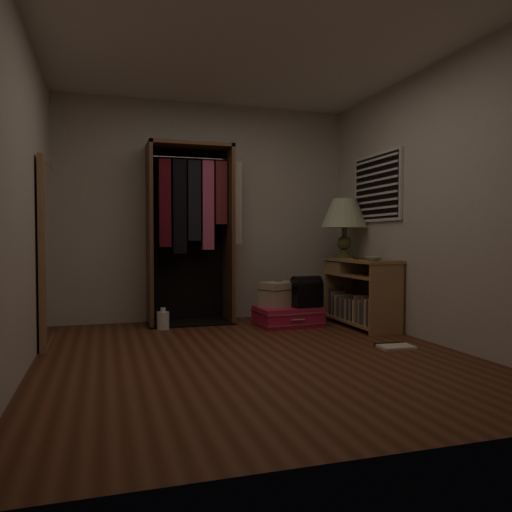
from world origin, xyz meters
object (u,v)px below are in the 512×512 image
open_wardrobe (194,218)px  table_lamp (344,215)px  console_bookshelf (359,291)px  white_jug (163,320)px  floor_mirror (47,253)px  train_case (279,294)px  pink_suitcase (288,316)px  black_bag (306,291)px

open_wardrobe → table_lamp: (1.74, -0.35, 0.05)m
console_bookshelf → white_jug: console_bookshelf is taller
white_jug → floor_mirror: bearing=-157.4°
open_wardrobe → floor_mirror: bearing=-152.9°
train_case → white_jug: bearing=149.6°
floor_mirror → pink_suitcase: (2.47, 0.26, -0.74)m
pink_suitcase → white_jug: white_jug is taller
floor_mirror → train_case: 2.46m
table_lamp → pink_suitcase: bearing=-168.5°
console_bookshelf → black_bag: size_ratio=3.21×
open_wardrobe → black_bag: bearing=-26.6°
console_bookshelf → open_wardrobe: bearing=157.5°
open_wardrobe → table_lamp: 1.78m
table_lamp → white_jug: (-2.13, 0.05, -1.16)m
pink_suitcase → table_lamp: size_ratio=1.06×
floor_mirror → black_bag: bearing=4.0°
floor_mirror → white_jug: floor_mirror is taller
open_wardrobe → floor_mirror: open_wardrobe is taller
pink_suitcase → table_lamp: table_lamp is taller
table_lamp → black_bag: bearing=-158.5°
table_lamp → console_bookshelf: bearing=-90.6°
floor_mirror → train_case: (2.39, 0.32, -0.49)m
pink_suitcase → table_lamp: 1.40m
train_case → open_wardrobe: bearing=129.2°
train_case → table_lamp: bearing=-18.1°
train_case → black_bag: (0.27, -0.14, 0.04)m
train_case → floor_mirror: bearing=163.5°
pink_suitcase → black_bag: size_ratio=2.13×
floor_mirror → pink_suitcase: 2.59m
floor_mirror → white_jug: (1.11, 0.46, -0.75)m
open_wardrobe → floor_mirror: size_ratio=1.21×
open_wardrobe → table_lamp: bearing=-11.5°
black_bag → white_jug: size_ratio=1.49×
table_lamp → floor_mirror: bearing=-172.7°
open_wardrobe → white_jug: 1.22m
pink_suitcase → train_case: train_case is taller
table_lamp → train_case: bearing=-173.9°
floor_mirror → table_lamp: bearing=7.3°
console_bookshelf → table_lamp: table_lamp is taller
open_wardrobe → table_lamp: open_wardrobe is taller
train_case → white_jug: size_ratio=2.08×
table_lamp → white_jug: bearing=178.7°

